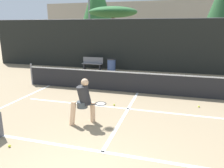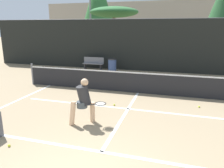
{
  "view_description": "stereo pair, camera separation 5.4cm",
  "coord_description": "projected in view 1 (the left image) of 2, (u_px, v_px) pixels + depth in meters",
  "views": [
    {
      "loc": [
        1.51,
        -2.91,
        2.89
      ],
      "look_at": [
        -0.55,
        4.18,
        0.95
      ],
      "focal_mm": 35.0,
      "sensor_mm": 36.0,
      "label": 1
    },
    {
      "loc": [
        1.56,
        -2.9,
        2.89
      ],
      "look_at": [
        -0.55,
        4.18,
        0.95
      ],
      "focal_mm": 35.0,
      "sensor_mm": 36.0,
      "label": 2
    }
  ],
  "objects": [
    {
      "name": "fence_back",
      "position": [
        152.0,
        46.0,
        14.21
      ],
      "size": [
        24.0,
        0.06,
        3.41
      ],
      "color": "black",
      "rests_on": "ground"
    },
    {
      "name": "court_service_line",
      "position": [
        128.0,
        109.0,
        7.93
      ],
      "size": [
        8.25,
        0.1,
        0.01
      ],
      "primitive_type": "cube",
      "color": "white",
      "rests_on": "ground"
    },
    {
      "name": "net",
      "position": [
        138.0,
        82.0,
        9.72
      ],
      "size": [
        11.09,
        0.09,
        1.07
      ],
      "color": "slate",
      "rests_on": "ground"
    },
    {
      "name": "building_far",
      "position": [
        166.0,
        25.0,
        30.58
      ],
      "size": [
        36.0,
        2.4,
        6.29
      ],
      "primitive_type": "cube",
      "color": "gray",
      "rests_on": "ground"
    },
    {
      "name": "court_baseline_near",
      "position": [
        102.0,
        152.0,
        5.2
      ],
      "size": [
        11.0,
        0.1,
        0.01
      ],
      "primitive_type": "cube",
      "color": "white",
      "rests_on": "ground"
    },
    {
      "name": "tennis_ball_scattered_4",
      "position": [
        114.0,
        105.0,
        8.25
      ],
      "size": [
        0.07,
        0.07,
        0.07
      ],
      "primitive_type": "sphere",
      "color": "#D1E033",
      "rests_on": "ground"
    },
    {
      "name": "court_center_mark",
      "position": [
        125.0,
        113.0,
        7.52
      ],
      "size": [
        0.1,
        5.0,
        0.01
      ],
      "primitive_type": "cube",
      "color": "white",
      "rests_on": "ground"
    },
    {
      "name": "court_sideline_left",
      "position": [
        16.0,
        101.0,
        8.73
      ],
      "size": [
        0.1,
        6.0,
        0.01
      ],
      "primitive_type": "cube",
      "color": "white",
      "rests_on": "ground"
    },
    {
      "name": "tennis_ball_scattered_2",
      "position": [
        199.0,
        106.0,
        8.07
      ],
      "size": [
        0.07,
        0.07,
        0.07
      ],
      "primitive_type": "sphere",
      "color": "#D1E033",
      "rests_on": "ground"
    },
    {
      "name": "tennis_ball_scattered_3",
      "position": [
        9.0,
        146.0,
        5.4
      ],
      "size": [
        0.07,
        0.07,
        0.07
      ],
      "primitive_type": "sphere",
      "color": "#D1E033",
      "rests_on": "ground"
    },
    {
      "name": "courtside_bench",
      "position": [
        93.0,
        63.0,
        14.98
      ],
      "size": [
        1.44,
        0.4,
        0.86
      ],
      "rotation": [
        0.0,
        0.0,
        0.01
      ],
      "color": "slate",
      "rests_on": "ground"
    },
    {
      "name": "parked_car",
      "position": [
        207.0,
        58.0,
        16.94
      ],
      "size": [
        1.83,
        4.15,
        1.34
      ],
      "color": "silver",
      "rests_on": "ground"
    },
    {
      "name": "trash_bin",
      "position": [
        111.0,
        65.0,
        14.33
      ],
      "size": [
        0.56,
        0.56,
        0.85
      ],
      "color": "#384C7F",
      "rests_on": "ground"
    },
    {
      "name": "tree_mid",
      "position": [
        113.0,
        13.0,
        18.42
      ],
      "size": [
        4.11,
        4.11,
        4.54
      ],
      "color": "brown",
      "rests_on": "ground"
    },
    {
      "name": "player_practicing",
      "position": [
        84.0,
        100.0,
        6.58
      ],
      "size": [
        1.18,
        0.65,
        1.41
      ],
      "rotation": [
        0.0,
        0.0,
        0.63
      ],
      "color": "#DBAD84",
      "rests_on": "ground"
    }
  ]
}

